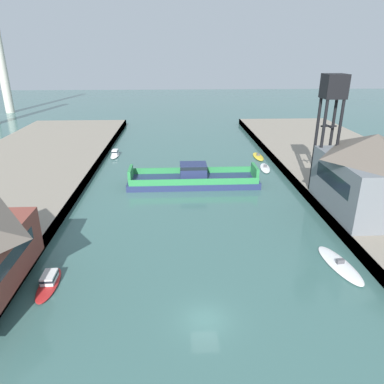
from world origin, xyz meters
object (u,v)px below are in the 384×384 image
(chain_ferry, at_px, (193,179))
(moored_boat_near_right, at_px, (258,156))
(moored_boat_near_left, at_px, (340,265))
(moored_boat_far_left, at_px, (265,168))
(moored_boat_mid_right, at_px, (49,281))
(warehouse_shed, at_px, (370,173))
(crane_tower, at_px, (332,103))
(smokestack_distant_a, at_px, (0,56))
(moored_boat_mid_left, at_px, (115,154))

(chain_ferry, xyz_separation_m, moored_boat_near_right, (15.26, 16.60, -0.92))
(moored_boat_near_left, distance_m, moored_boat_far_left, 34.65)
(moored_boat_mid_right, height_order, warehouse_shed, warehouse_shed)
(chain_ferry, distance_m, moored_boat_near_left, 30.26)
(chain_ferry, relative_size, crane_tower, 1.30)
(chain_ferry, height_order, moored_boat_near_left, chain_ferry)
(crane_tower, relative_size, smokestack_distant_a, 0.46)
(chain_ferry, height_order, moored_boat_near_right, chain_ferry)
(moored_boat_mid_left, bearing_deg, moored_boat_far_left, -19.02)
(chain_ferry, bearing_deg, moored_boat_far_left, 29.25)
(moored_boat_near_right, height_order, moored_boat_mid_right, moored_boat_mid_right)
(chain_ferry, xyz_separation_m, moored_boat_mid_left, (-16.71, 19.18, -0.61))
(moored_boat_far_left, bearing_deg, smokestack_distant_a, 137.78)
(moored_boat_near_left, height_order, moored_boat_mid_left, moored_boat_mid_left)
(moored_boat_far_left, bearing_deg, moored_boat_mid_right, -130.06)
(moored_boat_near_right, xyz_separation_m, warehouse_shed, (7.71, -31.67, 6.63))
(moored_boat_mid_right, distance_m, crane_tower, 43.63)
(moored_boat_near_right, relative_size, smokestack_distant_a, 0.17)
(moored_boat_mid_left, height_order, warehouse_shed, warehouse_shed)
(moored_boat_near_left, relative_size, smokestack_distant_a, 0.22)
(moored_boat_mid_left, relative_size, moored_boat_far_left, 0.85)
(moored_boat_near_right, distance_m, moored_boat_far_left, 8.30)
(moored_boat_near_right, bearing_deg, moored_boat_far_left, -92.94)
(moored_boat_near_left, distance_m, warehouse_shed, 15.39)
(crane_tower, bearing_deg, moored_boat_mid_left, 143.44)
(moored_boat_mid_right, bearing_deg, moored_boat_near_right, 55.19)
(moored_boat_near_right, height_order, moored_boat_far_left, moored_boat_near_right)
(warehouse_shed, bearing_deg, moored_boat_near_right, 103.69)
(moored_boat_near_right, xyz_separation_m, smokestack_distant_a, (-81.47, 65.24, 20.02))
(moored_boat_mid_right, bearing_deg, crane_tower, 30.11)
(moored_boat_mid_right, distance_m, warehouse_shed, 41.65)
(moored_boat_far_left, relative_size, warehouse_shed, 0.46)
(moored_boat_mid_left, distance_m, moored_boat_far_left, 33.37)
(chain_ferry, distance_m, moored_boat_near_right, 22.57)
(moored_boat_near_left, distance_m, crane_tower, 24.29)
(crane_tower, xyz_separation_m, smokestack_distant_a, (-85.78, 89.56, 5.16))
(moored_boat_near_left, height_order, moored_boat_near_right, moored_boat_near_right)
(moored_boat_mid_left, relative_size, smokestack_distant_a, 0.15)
(moored_boat_mid_right, xyz_separation_m, warehouse_shed, (38.96, 13.27, 6.41))
(warehouse_shed, bearing_deg, crane_tower, 114.87)
(crane_tower, bearing_deg, chain_ferry, 158.47)
(moored_boat_near_right, distance_m, smokestack_distant_a, 106.28)
(moored_boat_mid_right, relative_size, warehouse_shed, 0.41)
(moored_boat_mid_left, height_order, crane_tower, crane_tower)
(moored_boat_near_left, xyz_separation_m, moored_boat_mid_left, (-31.57, 45.52, 0.33))
(moored_boat_near_left, relative_size, warehouse_shed, 0.57)
(moored_boat_mid_left, height_order, smokestack_distant_a, smokestack_distant_a)
(moored_boat_far_left, height_order, crane_tower, crane_tower)
(moored_boat_far_left, bearing_deg, crane_tower, -73.55)
(moored_boat_far_left, xyz_separation_m, warehouse_shed, (8.14, -23.38, 6.65))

